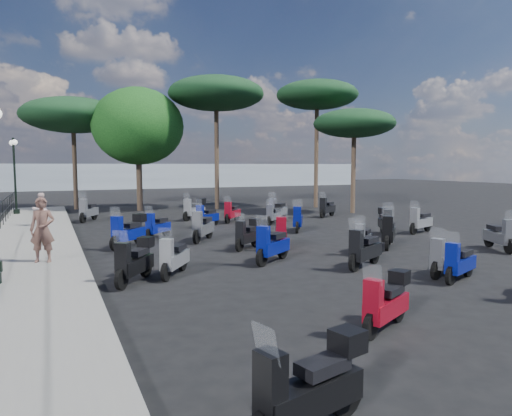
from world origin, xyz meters
name	(u,v)px	position (x,y,z in m)	size (l,w,h in m)	color
ground	(240,248)	(0.00, 0.00, 0.00)	(120.00, 120.00, 0.00)	black
sidewalk	(31,246)	(-6.50, 3.00, 0.07)	(3.00, 30.00, 0.15)	slate
lamp_post_2	(15,171)	(-7.54, 14.04, 2.52)	(0.47, 1.21, 4.16)	black
woman	(42,230)	(-6.09, -0.47, 1.05)	(0.66, 0.43, 1.80)	brown
pedestrian_far	(41,209)	(-6.24, 7.97, 0.88)	(0.71, 0.55, 1.46)	beige
scooter_0	(310,389)	(-3.50, -10.32, 0.50)	(1.63, 0.67, 1.32)	black
scooter_1	(135,262)	(-4.09, -3.25, 0.51)	(1.17, 1.45, 1.36)	black
scooter_2	(174,258)	(-3.06, -2.98, 0.46)	(1.05, 1.41, 1.31)	black
scooter_3	(128,232)	(-3.46, 1.67, 0.55)	(1.44, 1.39, 1.45)	black
scooter_4	(157,227)	(-2.14, 3.18, 0.45)	(1.24, 1.22, 1.31)	black
scooter_5	(88,211)	(-4.12, 9.98, 0.52)	(1.06, 1.70, 1.49)	black
scooter_6	(386,303)	(-0.72, -8.24, 0.47)	(1.45, 0.87, 1.25)	black
scooter_7	(272,246)	(-0.07, -2.58, 0.50)	(1.54, 1.15, 1.44)	black
scooter_8	(281,234)	(1.19, -0.71, 0.51)	(0.99, 1.68, 1.45)	black
scooter_9	(203,228)	(-0.74, 1.86, 0.51)	(1.25, 1.53, 1.48)	black
scooter_10	(207,217)	(0.65, 5.57, 0.46)	(1.44, 1.04, 1.33)	black
scooter_11	(194,210)	(0.93, 8.41, 0.54)	(1.53, 1.22, 1.43)	black
scooter_13	(364,250)	(1.93, -4.23, 0.49)	(1.63, 0.98, 1.41)	black
scooter_14	(363,240)	(3.25, -2.47, 0.44)	(1.28, 1.10, 1.27)	black
scooter_15	(248,235)	(0.17, -0.25, 0.48)	(1.32, 1.16, 1.28)	black
scooter_16	(232,213)	(2.35, 6.73, 0.47)	(1.25, 1.27, 1.34)	black
scooter_17	(444,258)	(3.23, -5.80, 0.45)	(1.54, 0.82, 1.30)	black
scooter_18	(459,263)	(3.14, -6.35, 0.44)	(1.52, 0.78, 1.27)	black
scooter_19	(388,233)	(4.64, -2.06, 0.51)	(1.36, 1.40, 1.46)	black
scooter_20	(298,220)	(3.76, 2.64, 0.49)	(1.06, 1.55, 1.41)	black
scooter_21	(274,214)	(3.91, 5.16, 0.47)	(1.29, 1.13, 1.25)	black
scooter_23	(500,236)	(7.63, -4.00, 0.48)	(0.90, 1.64, 1.39)	black
scooter_24	(385,222)	(6.50, 0.33, 0.52)	(1.06, 1.56, 1.38)	black
scooter_25	(420,222)	(8.14, 0.05, 0.48)	(1.68, 0.81, 1.39)	black
scooter_26	(277,211)	(4.65, 6.26, 0.52)	(1.57, 1.23, 1.49)	black
scooter_27	(327,208)	(7.88, 6.65, 0.48)	(1.52, 1.06, 1.39)	black
broadleaf_tree	(138,126)	(-0.72, 14.61, 5.20)	(5.57, 5.57, 7.58)	#38281E
pine_0	(216,94)	(4.01, 13.55, 7.31)	(6.08, 6.08, 8.40)	#38281E
pine_1	(317,96)	(10.47, 11.94, 7.41)	(5.40, 5.40, 8.39)	#38281E
pine_2	(73,116)	(-4.31, 17.16, 5.95)	(6.35, 6.35, 7.07)	#38281E
pine_3	(354,124)	(10.52, 7.91, 5.23)	(4.78, 4.78, 6.10)	#38281E
distant_hills	(100,176)	(0.00, 45.00, 1.50)	(70.00, 8.00, 3.00)	gray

